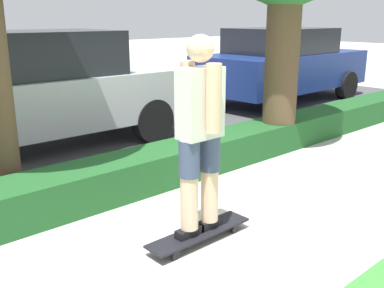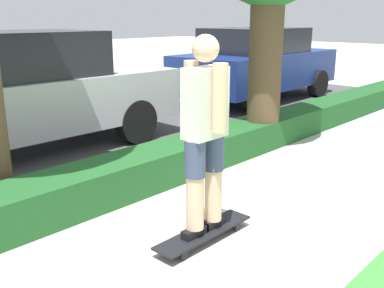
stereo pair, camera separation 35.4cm
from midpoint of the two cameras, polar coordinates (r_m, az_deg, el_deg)
name	(u,v)px [view 1 (the left image)]	position (r m, az deg, el deg)	size (l,w,h in m)	color
ground_plane	(250,235)	(4.18, 9.89, -11.33)	(60.00, 60.00, 0.00)	#BCB7AD
street_asphalt	(47,141)	(7.35, -16.59, 0.29)	(18.35, 5.00, 0.01)	#474749
hedge_row	(145,170)	(5.15, -4.06, -3.33)	(18.35, 0.60, 0.41)	#1E5123
skateboard	(199,233)	(3.98, 3.54, -11.27)	(1.03, 0.24, 0.10)	black
skater_person	(200,132)	(3.66, 3.78, 1.49)	(0.50, 0.43, 1.67)	black
parked_car_middle	(39,90)	(6.83, -17.48, 6.56)	(4.54, 1.81, 1.71)	#B7B7BC
parked_car_rear	(283,64)	(10.68, 12.40, 9.90)	(4.36, 2.03, 1.65)	navy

